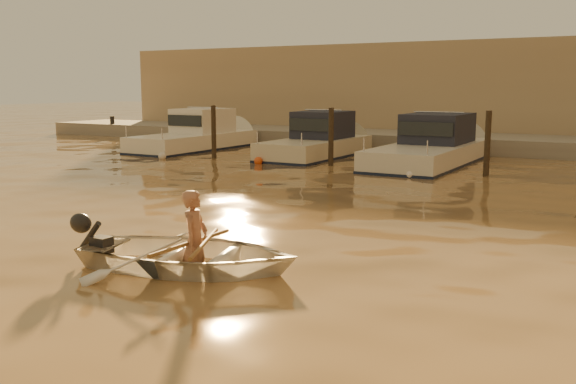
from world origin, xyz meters
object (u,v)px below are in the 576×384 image
Objects in this scene: moored_boat_1 at (316,141)px; moored_boat_2 at (431,146)px; dinghy at (189,254)px; waterfront_building at (557,93)px; moored_boat_0 at (194,135)px; person at (195,240)px.

moored_boat_1 is 4.58m from moored_boat_2.
moored_boat_1 reaches higher than dinghy.
moored_boat_0 is at bearing -140.15° from waterfront_building.
moored_boat_1 is (-5.47, 14.78, 0.40)m from dinghy.
moored_boat_1 and moored_boat_2 have the same top height.
waterfront_building is (7.21, 11.00, 1.77)m from moored_boat_1.
dinghy is 25.93m from waterfront_building.
moored_boat_0 reaches higher than dinghy.
waterfront_building is at bearing 76.54° from moored_boat_2.
person is at bearing -51.98° from moored_boat_0.
moored_boat_0 is at bearing 23.22° from dinghy.
dinghy is at bearing -86.55° from moored_boat_2.
moored_boat_2 is at bearing -10.69° from person.
moored_boat_0 is 0.87× the size of moored_boat_2.
moored_boat_2 is at bearing -103.46° from waterfront_building.
person is 0.23× the size of moored_boat_1.
moored_boat_0 is 1.10× the size of moored_boat_1.
dinghy is at bearing -52.26° from moored_boat_0.
moored_boat_0 is 10.55m from moored_boat_2.
waterfront_building is (1.65, 25.75, 1.94)m from person.
moored_boat_1 is (5.97, 0.00, 0.00)m from moored_boat_0.
moored_boat_2 reaches higher than person.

